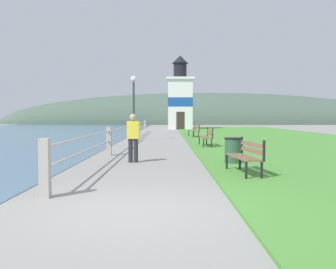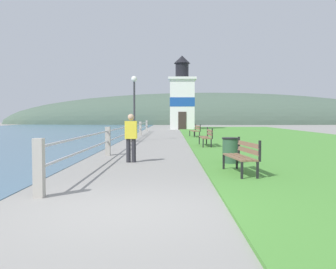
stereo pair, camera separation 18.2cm
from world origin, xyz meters
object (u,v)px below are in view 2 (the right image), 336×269
at_px(park_bench_near, 243,154).
at_px(lighthouse, 182,99).
at_px(park_bench_midway, 207,136).
at_px(park_bench_far, 196,130).
at_px(person_strolling, 131,136).
at_px(lamp_post, 134,96).
at_px(trash_bin, 231,151).

height_order(park_bench_near, lighthouse, lighthouse).
relative_size(park_bench_midway, park_bench_far, 1.05).
height_order(park_bench_near, park_bench_far, same).
distance_m(lighthouse, person_strolling, 31.12).
xyz_separation_m(park_bench_midway, lamp_post, (-4.01, 4.80, 2.20)).
bearing_deg(person_strolling, trash_bin, -100.08).
height_order(lighthouse, lamp_post, lighthouse).
height_order(park_bench_near, park_bench_midway, same).
xyz_separation_m(lighthouse, lamp_post, (-3.49, -20.02, -0.75)).
relative_size(lighthouse, lamp_post, 2.13).
distance_m(person_strolling, lamp_post, 11.09).
bearing_deg(person_strolling, lamp_post, 5.92).
distance_m(lighthouse, trash_bin, 31.66).
relative_size(park_bench_far, trash_bin, 2.24).
bearing_deg(park_bench_midway, lighthouse, -89.86).
relative_size(park_bench_far, person_strolling, 1.20).
bearing_deg(trash_bin, park_bench_far, 90.45).
xyz_separation_m(park_bench_far, lamp_post, (-4.00, -3.35, 2.20)).
xyz_separation_m(park_bench_midway, person_strolling, (-3.03, -6.09, 0.31)).
bearing_deg(lamp_post, park_bench_near, -73.29).
relative_size(trash_bin, lamp_post, 0.21).
bearing_deg(lighthouse, park_bench_far, -88.25).
relative_size(park_bench_midway, trash_bin, 2.35).
bearing_deg(lighthouse, trash_bin, -88.86).
relative_size(park_bench_near, park_bench_far, 0.91).
distance_m(park_bench_midway, park_bench_far, 8.15).
bearing_deg(park_bench_far, trash_bin, 83.59).
bearing_deg(lighthouse, park_bench_midway, -88.80).
bearing_deg(park_bench_far, lamp_post, 33.14).
height_order(park_bench_far, lighthouse, lighthouse).
bearing_deg(trash_bin, park_bench_near, -90.82).
bearing_deg(park_bench_near, lighthouse, -95.91).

